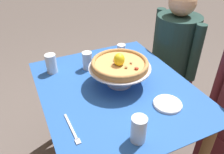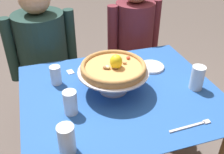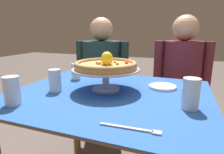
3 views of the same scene
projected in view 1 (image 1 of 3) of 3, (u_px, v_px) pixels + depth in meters
dining_table at (116, 103)px, 1.48m from camera, size 1.07×0.91×0.77m
pizza_stand at (120, 71)px, 1.39m from camera, size 0.38×0.38×0.13m
pizza at (120, 63)px, 1.36m from camera, size 0.35×0.35×0.10m
water_glass_back_left at (121, 52)px, 1.70m from camera, size 0.06×0.06×0.11m
water_glass_side_right at (139, 131)px, 1.03m from camera, size 0.07×0.07×0.14m
water_glass_front_left at (51, 64)px, 1.52m from camera, size 0.07×0.07×0.13m
water_glass_side_left at (87, 62)px, 1.57m from camera, size 0.07×0.07×0.12m
side_plate at (168, 104)px, 1.27m from camera, size 0.16×0.16×0.02m
dinner_fork at (72, 130)px, 1.11m from camera, size 0.22×0.03×0.01m
sugar_packet at (138, 61)px, 1.68m from camera, size 0.04×0.06×0.00m
diner_left at (173, 59)px, 2.04m from camera, size 0.52×0.40×1.22m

